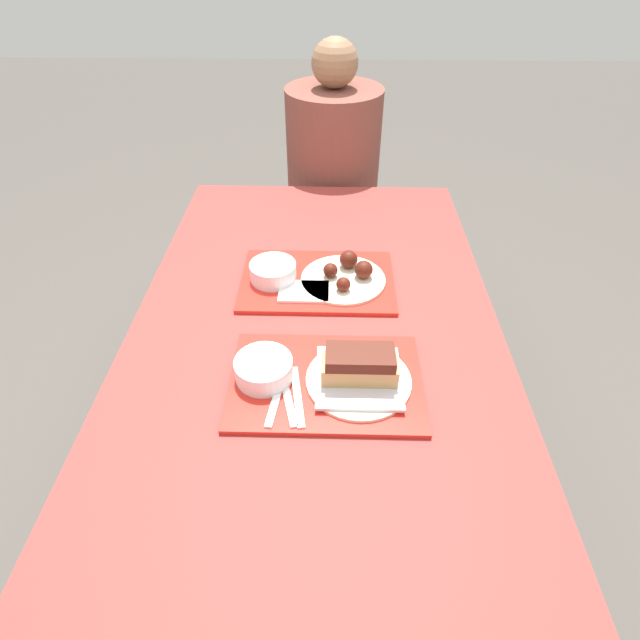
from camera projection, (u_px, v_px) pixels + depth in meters
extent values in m
plane|color=#4C4742|center=(316.00, 490.00, 1.71)|extent=(12.00, 12.00, 0.00)
cube|color=maroon|center=(315.00, 339.00, 1.25)|extent=(0.94, 1.66, 0.04)
cylinder|color=maroon|center=(223.00, 280.00, 2.07)|extent=(0.07, 0.07, 0.68)
cylinder|color=maroon|center=(421.00, 283.00, 2.05)|extent=(0.07, 0.07, 0.68)
cube|color=maroon|center=(323.00, 222.00, 2.22)|extent=(0.89, 0.28, 0.04)
cylinder|color=maroon|center=(242.00, 264.00, 2.38)|extent=(0.06, 0.06, 0.43)
cylinder|color=maroon|center=(404.00, 267.00, 2.36)|extent=(0.06, 0.06, 0.43)
cube|color=red|center=(326.00, 381.00, 1.11)|extent=(0.43, 0.29, 0.01)
cube|color=red|center=(316.00, 281.00, 1.40)|extent=(0.43, 0.29, 0.01)
cylinder|color=silver|center=(264.00, 369.00, 1.10)|extent=(0.13, 0.13, 0.05)
cylinder|color=beige|center=(263.00, 363.00, 1.08)|extent=(0.11, 0.11, 0.01)
cylinder|color=beige|center=(359.00, 380.00, 1.10)|extent=(0.23, 0.23, 0.01)
cube|color=silver|center=(359.00, 377.00, 1.09)|extent=(0.19, 0.19, 0.01)
cube|color=tan|center=(359.00, 369.00, 1.08)|extent=(0.16, 0.07, 0.04)
cube|color=#4C1E14|center=(360.00, 357.00, 1.05)|extent=(0.15, 0.07, 0.03)
cube|color=white|center=(287.00, 396.00, 1.07)|extent=(0.06, 0.17, 0.00)
cube|color=white|center=(297.00, 396.00, 1.07)|extent=(0.04, 0.17, 0.00)
cube|color=white|center=(277.00, 396.00, 1.07)|extent=(0.04, 0.17, 0.00)
cylinder|color=silver|center=(273.00, 272.00, 1.38)|extent=(0.13, 0.13, 0.05)
cylinder|color=beige|center=(273.00, 266.00, 1.37)|extent=(0.11, 0.11, 0.01)
cylinder|color=beige|center=(343.00, 279.00, 1.39)|extent=(0.24, 0.24, 0.01)
sphere|color=#4C190F|center=(364.00, 270.00, 1.38)|extent=(0.05, 0.05, 0.05)
sphere|color=#4C190F|center=(349.00, 259.00, 1.41)|extent=(0.05, 0.05, 0.05)
sphere|color=#4C190F|center=(330.00, 270.00, 1.38)|extent=(0.04, 0.04, 0.04)
sphere|color=#4C190F|center=(343.00, 284.00, 1.33)|extent=(0.04, 0.04, 0.04)
cube|color=white|center=(304.00, 291.00, 1.35)|extent=(0.13, 0.09, 0.01)
cylinder|color=brown|center=(333.00, 159.00, 2.03)|extent=(0.38, 0.38, 0.54)
sphere|color=#936B4C|center=(335.00, 63.00, 1.80)|extent=(0.17, 0.17, 0.17)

